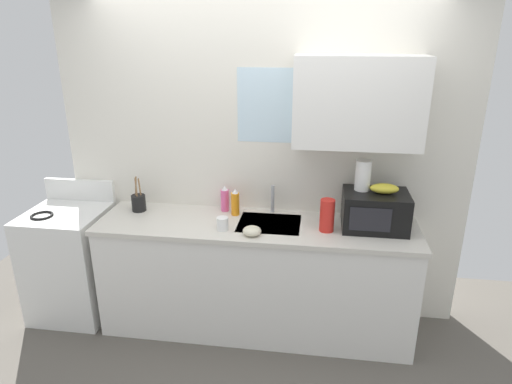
{
  "coord_description": "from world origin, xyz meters",
  "views": [
    {
      "loc": [
        0.43,
        -3.0,
        2.26
      ],
      "look_at": [
        0.0,
        0.0,
        1.15
      ],
      "focal_mm": 31.31,
      "sensor_mm": 36.0,
      "label": 1
    }
  ],
  "objects": [
    {
      "name": "microwave",
      "position": [
        0.86,
        0.05,
        1.04
      ],
      "size": [
        0.46,
        0.35,
        0.27
      ],
      "color": "black",
      "rests_on": "counter_unit"
    },
    {
      "name": "small_bowl",
      "position": [
        -0.0,
        -0.2,
        0.93
      ],
      "size": [
        0.13,
        0.13,
        0.06
      ],
      "primitive_type": "ellipsoid",
      "color": "beige",
      "rests_on": "counter_unit"
    },
    {
      "name": "mug_white",
      "position": [
        -0.22,
        -0.14,
        0.95
      ],
      "size": [
        0.08,
        0.08,
        0.09
      ],
      "primitive_type": "cylinder",
      "color": "white",
      "rests_on": "counter_unit"
    },
    {
      "name": "stove_range",
      "position": [
        -1.54,
        0.0,
        0.46
      ],
      "size": [
        0.6,
        0.6,
        1.08
      ],
      "color": "white",
      "rests_on": "ground"
    },
    {
      "name": "dish_soap_bottle_orange",
      "position": [
        -0.18,
        0.15,
        1.0
      ],
      "size": [
        0.06,
        0.06,
        0.21
      ],
      "color": "orange",
      "rests_on": "counter_unit"
    },
    {
      "name": "sink_faucet",
      "position": [
        0.1,
        0.24,
        1.01
      ],
      "size": [
        0.03,
        0.03,
        0.22
      ],
      "primitive_type": "cylinder",
      "color": "#B2B5BA",
      "rests_on": "counter_unit"
    },
    {
      "name": "utensil_crock",
      "position": [
        -0.96,
        0.12,
        0.97
      ],
      "size": [
        0.11,
        0.11,
        0.28
      ],
      "color": "black",
      "rests_on": "counter_unit"
    },
    {
      "name": "counter_unit",
      "position": [
        0.0,
        0.0,
        0.46
      ],
      "size": [
        2.38,
        0.63,
        0.9
      ],
      "color": "white",
      "rests_on": "ground"
    },
    {
      "name": "paper_towel_roll",
      "position": [
        0.76,
        0.1,
        1.28
      ],
      "size": [
        0.11,
        0.11,
        0.22
      ],
      "primitive_type": "cylinder",
      "color": "white",
      "rests_on": "microwave"
    },
    {
      "name": "kitchen_wall_assembly",
      "position": [
        0.12,
        0.31,
        1.35
      ],
      "size": [
        3.15,
        0.42,
        2.5
      ],
      "color": "silver",
      "rests_on": "ground"
    },
    {
      "name": "banana_bunch",
      "position": [
        0.91,
        0.05,
        1.2
      ],
      "size": [
        0.2,
        0.11,
        0.07
      ],
      "primitive_type": "ellipsoid",
      "color": "gold",
      "rests_on": "microwave"
    },
    {
      "name": "cereal_canister",
      "position": [
        0.52,
        -0.05,
        1.02
      ],
      "size": [
        0.1,
        0.1,
        0.24
      ],
      "primitive_type": "cylinder",
      "color": "red",
      "rests_on": "counter_unit"
    },
    {
      "name": "dish_soap_bottle_pink",
      "position": [
        -0.28,
        0.22,
        1.0
      ],
      "size": [
        0.06,
        0.06,
        0.21
      ],
      "color": "#E55999",
      "rests_on": "counter_unit"
    }
  ]
}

